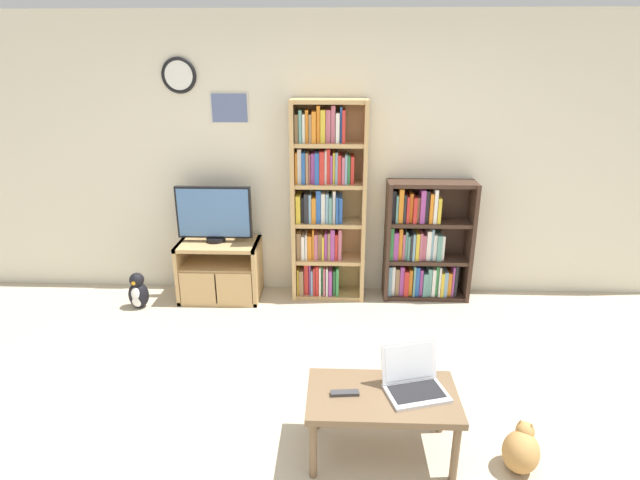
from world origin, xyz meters
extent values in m
plane|color=#BCAD93|center=(0.00, 0.00, 0.00)|extent=(18.00, 18.00, 0.00)
cube|color=beige|center=(0.00, 2.32, 1.30)|extent=(7.12, 0.06, 2.60)
torus|color=black|center=(-1.40, 2.27, 2.05)|extent=(0.31, 0.03, 0.31)
cylinder|color=white|center=(-1.40, 2.27, 2.05)|extent=(0.26, 0.02, 0.26)
cube|color=silver|center=(-0.96, 2.28, 1.77)|extent=(0.35, 0.01, 0.27)
cube|color=slate|center=(-0.96, 2.27, 1.77)|extent=(0.32, 0.02, 0.25)
cube|color=tan|center=(-1.46, 2.04, 0.28)|extent=(0.04, 0.45, 0.57)
cube|color=tan|center=(-0.73, 2.04, 0.28)|extent=(0.04, 0.45, 0.57)
cube|color=tan|center=(-1.09, 2.04, 0.55)|extent=(0.76, 0.45, 0.04)
cube|color=tan|center=(-1.09, 2.04, 0.02)|extent=(0.76, 0.45, 0.04)
cube|color=tan|center=(-1.09, 2.04, 0.34)|extent=(0.69, 0.41, 0.04)
cube|color=tan|center=(-1.27, 1.83, 0.19)|extent=(0.33, 0.02, 0.31)
cube|color=tan|center=(-0.92, 1.83, 0.19)|extent=(0.33, 0.02, 0.31)
cylinder|color=black|center=(-1.12, 2.07, 0.59)|extent=(0.18, 0.18, 0.04)
cube|color=black|center=(-1.12, 2.07, 0.85)|extent=(0.70, 0.05, 0.49)
cube|color=#4770A8|center=(-1.12, 2.04, 0.85)|extent=(0.66, 0.01, 0.45)
cube|color=tan|center=(-0.38, 2.12, 0.93)|extent=(0.04, 0.30, 1.87)
cube|color=tan|center=(0.26, 2.12, 0.93)|extent=(0.04, 0.30, 1.87)
cube|color=tan|center=(-0.06, 2.26, 0.93)|extent=(0.68, 0.02, 1.87)
cube|color=tan|center=(-0.06, 2.12, 0.02)|extent=(0.61, 0.26, 0.04)
cube|color=tan|center=(-0.06, 2.12, 0.38)|extent=(0.61, 0.26, 0.04)
cube|color=tan|center=(-0.06, 2.12, 0.75)|extent=(0.61, 0.26, 0.04)
cube|color=tan|center=(-0.06, 2.12, 1.12)|extent=(0.61, 0.26, 0.04)
cube|color=tan|center=(-0.06, 2.12, 1.48)|extent=(0.61, 0.26, 0.04)
cube|color=tan|center=(-0.06, 2.12, 1.85)|extent=(0.61, 0.26, 0.04)
cube|color=gold|center=(-0.35, 2.13, 0.16)|extent=(0.02, 0.21, 0.26)
cube|color=#93704C|center=(-0.32, 2.12, 0.16)|extent=(0.04, 0.23, 0.25)
cube|color=red|center=(-0.27, 2.13, 0.19)|extent=(0.04, 0.19, 0.31)
cube|color=#9E4293|center=(-0.23, 2.14, 0.19)|extent=(0.02, 0.19, 0.32)
cube|color=#759EB7|center=(-0.21, 2.12, 0.17)|extent=(0.02, 0.23, 0.26)
cube|color=red|center=(-0.19, 2.12, 0.18)|extent=(0.02, 0.23, 0.28)
cube|color=red|center=(-0.16, 2.13, 0.19)|extent=(0.03, 0.22, 0.30)
cube|color=white|center=(-0.14, 2.12, 0.18)|extent=(0.02, 0.24, 0.29)
cube|color=#388947|center=(-0.12, 2.13, 0.18)|extent=(0.02, 0.19, 0.28)
cube|color=#B75B70|center=(-0.09, 2.13, 0.18)|extent=(0.02, 0.22, 0.28)
cube|color=white|center=(-0.07, 2.12, 0.18)|extent=(0.02, 0.24, 0.28)
cube|color=#9E4293|center=(-0.04, 2.12, 0.17)|extent=(0.03, 0.24, 0.26)
cube|color=#388947|center=(0.00, 2.13, 0.16)|extent=(0.03, 0.20, 0.25)
cube|color=#388947|center=(0.03, 2.12, 0.18)|extent=(0.03, 0.24, 0.28)
cube|color=#93704C|center=(-0.34, 2.13, 0.53)|extent=(0.04, 0.20, 0.26)
cube|color=white|center=(-0.30, 2.13, 0.52)|extent=(0.03, 0.22, 0.23)
cube|color=white|center=(-0.27, 2.13, 0.53)|extent=(0.02, 0.23, 0.25)
cube|color=orange|center=(-0.23, 2.13, 0.52)|extent=(0.04, 0.20, 0.23)
cube|color=orange|center=(-0.20, 2.13, 0.55)|extent=(0.02, 0.21, 0.29)
cube|color=#B75B70|center=(-0.17, 2.13, 0.53)|extent=(0.03, 0.22, 0.25)
cube|color=#93704C|center=(-0.14, 2.13, 0.53)|extent=(0.04, 0.19, 0.25)
cube|color=gold|center=(-0.11, 2.13, 0.52)|extent=(0.02, 0.22, 0.23)
cube|color=#9E4293|center=(-0.08, 2.13, 0.53)|extent=(0.03, 0.21, 0.26)
cube|color=#93704C|center=(-0.05, 2.13, 0.54)|extent=(0.02, 0.22, 0.27)
cube|color=#9E4293|center=(-0.02, 2.13, 0.55)|extent=(0.04, 0.22, 0.30)
cube|color=red|center=(0.02, 2.13, 0.53)|extent=(0.03, 0.21, 0.25)
cube|color=#B75B70|center=(0.05, 2.13, 0.55)|extent=(0.03, 0.22, 0.30)
cube|color=gold|center=(-0.34, 2.12, 0.90)|extent=(0.04, 0.24, 0.26)
cube|color=#232328|center=(-0.30, 2.13, 0.89)|extent=(0.03, 0.19, 0.23)
cube|color=#232328|center=(-0.26, 2.12, 0.91)|extent=(0.04, 0.23, 0.27)
cube|color=#759EB7|center=(-0.23, 2.13, 0.90)|extent=(0.02, 0.22, 0.27)
cube|color=orange|center=(-0.19, 2.13, 0.89)|extent=(0.04, 0.21, 0.24)
cube|color=#2856A8|center=(-0.15, 2.13, 0.92)|extent=(0.04, 0.21, 0.31)
cube|color=white|center=(-0.11, 2.13, 0.91)|extent=(0.04, 0.20, 0.27)
cube|color=#759EB7|center=(-0.07, 2.13, 0.91)|extent=(0.03, 0.22, 0.28)
cube|color=#5B9389|center=(-0.04, 2.12, 0.89)|extent=(0.03, 0.23, 0.24)
cube|color=white|center=(-0.01, 2.13, 0.92)|extent=(0.03, 0.21, 0.30)
cube|color=#2856A8|center=(0.02, 2.12, 0.89)|extent=(0.02, 0.24, 0.25)
cube|color=#2856A8|center=(0.05, 2.13, 0.89)|extent=(0.03, 0.22, 0.24)
cube|color=orange|center=(-0.35, 2.13, 1.27)|extent=(0.02, 0.21, 0.28)
cube|color=white|center=(-0.32, 2.13, 1.29)|extent=(0.04, 0.19, 0.31)
cube|color=#2856A8|center=(-0.28, 2.13, 1.27)|extent=(0.03, 0.22, 0.28)
cube|color=#93704C|center=(-0.25, 2.12, 1.27)|extent=(0.02, 0.23, 0.28)
cube|color=#B75B70|center=(-0.23, 2.13, 1.27)|extent=(0.02, 0.19, 0.26)
cube|color=#9E4293|center=(-0.20, 2.13, 1.27)|extent=(0.03, 0.20, 0.27)
cube|color=#2856A8|center=(-0.16, 2.12, 1.27)|extent=(0.04, 0.24, 0.28)
cube|color=red|center=(-0.12, 2.12, 1.28)|extent=(0.04, 0.23, 0.29)
cube|color=white|center=(-0.09, 2.13, 1.28)|extent=(0.02, 0.20, 0.30)
cube|color=red|center=(-0.06, 2.13, 1.29)|extent=(0.03, 0.19, 0.31)
cube|color=#9E4293|center=(-0.04, 2.13, 1.26)|extent=(0.02, 0.20, 0.26)
cube|color=gold|center=(-0.01, 2.13, 1.27)|extent=(0.02, 0.19, 0.28)
cube|color=#759EB7|center=(0.01, 2.13, 1.27)|extent=(0.02, 0.21, 0.28)
cube|color=red|center=(0.04, 2.13, 1.26)|extent=(0.03, 0.22, 0.26)
cube|color=#B75B70|center=(0.07, 2.13, 1.26)|extent=(0.03, 0.22, 0.24)
cube|color=#759EB7|center=(0.10, 2.13, 1.27)|extent=(0.02, 0.22, 0.26)
cube|color=#388947|center=(0.12, 2.13, 1.26)|extent=(0.02, 0.19, 0.25)
cube|color=red|center=(0.15, 2.13, 1.26)|extent=(0.03, 0.20, 0.25)
cube|color=#93704C|center=(-0.34, 2.13, 1.62)|extent=(0.03, 0.21, 0.24)
cube|color=#5B9389|center=(-0.31, 2.12, 1.64)|extent=(0.03, 0.23, 0.28)
cube|color=white|center=(-0.28, 2.13, 1.62)|extent=(0.02, 0.21, 0.24)
cube|color=orange|center=(-0.25, 2.13, 1.64)|extent=(0.03, 0.20, 0.28)
cube|color=#93704C|center=(-0.22, 2.13, 1.62)|extent=(0.03, 0.22, 0.24)
cube|color=orange|center=(-0.19, 2.12, 1.63)|extent=(0.04, 0.23, 0.27)
cube|color=orange|center=(-0.15, 2.13, 1.66)|extent=(0.03, 0.20, 0.32)
cube|color=gold|center=(-0.11, 2.13, 1.64)|extent=(0.04, 0.21, 0.28)
cube|color=#B75B70|center=(-0.07, 2.13, 1.64)|extent=(0.04, 0.19, 0.28)
cube|color=#B75B70|center=(-0.02, 2.13, 1.66)|extent=(0.04, 0.19, 0.31)
cube|color=white|center=(0.02, 2.13, 1.63)|extent=(0.03, 0.22, 0.25)
cube|color=#2856A8|center=(0.04, 2.13, 1.65)|extent=(0.02, 0.19, 0.30)
cube|color=red|center=(0.07, 2.12, 1.64)|extent=(0.03, 0.23, 0.28)
cube|color=#3D281E|center=(0.50, 2.13, 0.57)|extent=(0.04, 0.28, 1.14)
cube|color=#3D281E|center=(1.27, 2.13, 0.57)|extent=(0.04, 0.28, 1.14)
cube|color=#3D281E|center=(0.88, 2.26, 0.57)|extent=(0.81, 0.02, 1.14)
cube|color=#3D281E|center=(0.88, 2.13, 0.02)|extent=(0.74, 0.24, 0.04)
cube|color=#3D281E|center=(0.88, 2.13, 0.39)|extent=(0.74, 0.24, 0.04)
cube|color=#3D281E|center=(0.88, 2.13, 0.76)|extent=(0.74, 0.24, 0.04)
cube|color=#3D281E|center=(0.88, 2.13, 1.13)|extent=(0.74, 0.24, 0.04)
cube|color=#759EB7|center=(0.54, 2.14, 0.19)|extent=(0.03, 0.21, 0.30)
cube|color=white|center=(0.57, 2.14, 0.18)|extent=(0.03, 0.18, 0.29)
cube|color=#93704C|center=(0.61, 2.14, 0.17)|extent=(0.04, 0.18, 0.27)
cube|color=#9E4293|center=(0.65, 2.14, 0.18)|extent=(0.04, 0.19, 0.29)
cube|color=red|center=(0.69, 2.13, 0.16)|extent=(0.04, 0.21, 0.25)
cube|color=orange|center=(0.73, 2.14, 0.17)|extent=(0.03, 0.18, 0.26)
cube|color=#5B9389|center=(0.77, 2.13, 0.19)|extent=(0.02, 0.21, 0.31)
cube|color=#2856A8|center=(0.80, 2.14, 0.18)|extent=(0.04, 0.20, 0.30)
cube|color=#9E4293|center=(0.84, 2.14, 0.17)|extent=(0.03, 0.18, 0.27)
cube|color=#5B9389|center=(0.87, 2.13, 0.15)|extent=(0.04, 0.21, 0.24)
cube|color=#5B9389|center=(0.91, 2.14, 0.18)|extent=(0.04, 0.20, 0.28)
cube|color=white|center=(0.95, 2.14, 0.17)|extent=(0.03, 0.20, 0.28)
cube|color=#388947|center=(0.98, 2.14, 0.19)|extent=(0.02, 0.18, 0.30)
cube|color=white|center=(1.01, 2.13, 0.19)|extent=(0.02, 0.21, 0.30)
cube|color=gold|center=(1.03, 2.13, 0.16)|extent=(0.03, 0.21, 0.24)
cube|color=#759EB7|center=(1.07, 2.13, 0.16)|extent=(0.03, 0.21, 0.25)
cube|color=orange|center=(1.11, 2.14, 0.15)|extent=(0.04, 0.18, 0.24)
cube|color=#9E4293|center=(1.14, 2.14, 0.19)|extent=(0.02, 0.19, 0.31)
cube|color=#232328|center=(1.16, 2.14, 0.19)|extent=(0.03, 0.18, 0.31)
cube|color=#388947|center=(0.54, 2.14, 0.56)|extent=(0.03, 0.20, 0.32)
cube|color=#9E4293|center=(0.57, 2.14, 0.54)|extent=(0.04, 0.20, 0.27)
cube|color=orange|center=(0.62, 2.14, 0.56)|extent=(0.03, 0.17, 0.30)
cube|color=#B75B70|center=(0.65, 2.14, 0.53)|extent=(0.02, 0.18, 0.25)
cube|color=#5B9389|center=(0.67, 2.14, 0.54)|extent=(0.02, 0.17, 0.27)
cube|color=#5B9389|center=(0.69, 2.14, 0.52)|extent=(0.02, 0.20, 0.24)
cube|color=#232328|center=(0.72, 2.13, 0.53)|extent=(0.02, 0.21, 0.26)
cube|color=#759EB7|center=(0.74, 2.13, 0.54)|extent=(0.02, 0.22, 0.26)
cube|color=gold|center=(0.77, 2.13, 0.54)|extent=(0.03, 0.21, 0.26)
cube|color=#B75B70|center=(0.81, 2.14, 0.54)|extent=(0.02, 0.20, 0.27)
cube|color=#B75B70|center=(0.84, 2.14, 0.53)|extent=(0.04, 0.18, 0.24)
cube|color=white|center=(0.88, 2.14, 0.55)|extent=(0.04, 0.18, 0.29)
cube|color=#759EB7|center=(0.91, 2.14, 0.56)|extent=(0.02, 0.18, 0.31)
cube|color=white|center=(0.94, 2.14, 0.53)|extent=(0.03, 0.18, 0.25)
cube|color=#5B9389|center=(0.98, 2.13, 0.53)|extent=(0.04, 0.21, 0.25)
cube|color=white|center=(1.01, 2.14, 0.52)|extent=(0.03, 0.18, 0.24)
cube|color=#232328|center=(0.54, 2.14, 0.92)|extent=(0.03, 0.18, 0.29)
cube|color=#5B9389|center=(0.57, 2.13, 0.90)|extent=(0.02, 0.21, 0.26)
cube|color=orange|center=(0.60, 2.14, 0.93)|extent=(0.04, 0.20, 0.32)
cube|color=#232328|center=(0.64, 2.13, 0.91)|extent=(0.02, 0.21, 0.27)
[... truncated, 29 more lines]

